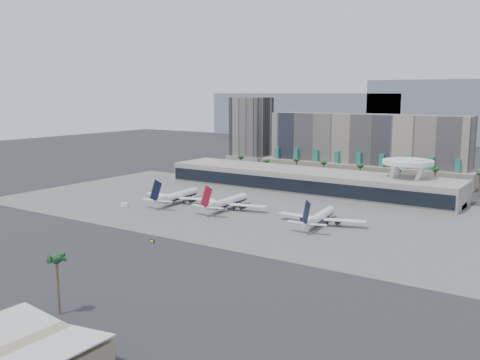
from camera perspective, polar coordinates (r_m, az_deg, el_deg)
The scene contains 16 objects.
ground at distance 217.19m, azimuth -6.11°, elevation -5.58°, with size 900.00×900.00×0.00m, color #232326.
apron_pad at distance 260.53m, azimuth 1.66°, elevation -3.02°, with size 260.00×130.00×0.06m, color #5B5B59.
mountain_ridge at distance 640.32m, azimuth 24.23°, elevation 6.17°, with size 680.00×60.00×70.00m.
hotel at distance 359.84m, azimuth 13.22°, elevation 2.86°, with size 140.00×30.00×42.00m.
office_tower at distance 429.13m, azimuth 1.22°, elevation 4.92°, with size 30.00×30.00×52.00m.
terminal at distance 306.38m, azimuth 7.13°, elevation 0.00°, with size 170.00×32.50×14.50m.
saucer_structure at distance 290.48m, azimuth 17.47°, elevation 1.52°, with size 26.00×26.00×21.89m.
palm_row at distance 334.54m, azimuth 10.92°, elevation 1.37°, with size 157.80×2.80×13.10m.
hangar_right at distance 122.95m, azimuth -21.76°, elevation -16.71°, with size 30.55×20.60×6.89m.
airliner_left at distance 273.62m, azimuth -6.69°, elevation -1.69°, with size 41.42×42.81×14.78m.
airliner_centre at distance 257.12m, azimuth -1.37°, elevation -2.36°, with size 40.80×42.04×14.51m.
airliner_right at distance 229.84m, azimuth 8.51°, elevation -3.90°, with size 38.97×40.31×13.93m.
service_vehicle_a at distance 269.69m, azimuth -12.18°, elevation -2.60°, with size 3.98×1.94×1.94m, color silver.
service_vehicle_b at distance 255.32m, azimuth -1.72°, elevation -3.10°, with size 3.09×1.77×1.59m, color silver.
taxiway_sign at distance 204.46m, azimuth -9.37°, elevation -6.44°, with size 2.42×0.60×1.09m.
near_palm_b at distance 142.74m, azimuth -18.96°, elevation -8.52°, with size 6.00×6.00×16.04m.
Camera 1 is at (135.11, -160.75, 55.46)m, focal length 40.00 mm.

